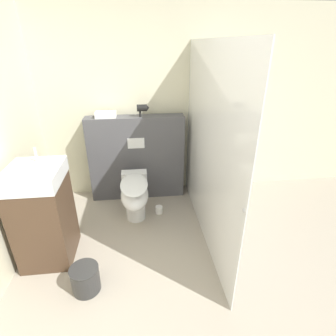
# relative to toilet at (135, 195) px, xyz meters

# --- Properties ---
(ground_plane) EXTENTS (12.00, 12.00, 0.00)m
(ground_plane) POSITION_rel_toilet_xyz_m (0.22, -1.47, -0.36)
(ground_plane) COLOR #9E9384
(wall_back) EXTENTS (8.00, 0.06, 2.50)m
(wall_back) POSITION_rel_toilet_xyz_m (0.22, 0.82, 0.89)
(wall_back) COLOR beige
(wall_back) RESTS_ON ground_plane
(partition_panel) EXTENTS (1.29, 0.23, 1.17)m
(partition_panel) POSITION_rel_toilet_xyz_m (0.04, 0.62, 0.22)
(partition_panel) COLOR #4C4C51
(partition_panel) RESTS_ON ground_plane
(shower_glass) EXTENTS (0.04, 2.14, 2.07)m
(shower_glass) POSITION_rel_toilet_xyz_m (0.79, -0.28, 0.67)
(shower_glass) COLOR silver
(shower_glass) RESTS_ON ground_plane
(toilet) EXTENTS (0.33, 0.70, 0.56)m
(toilet) POSITION_rel_toilet_xyz_m (0.00, 0.00, 0.00)
(toilet) COLOR white
(toilet) RESTS_ON ground_plane
(sink_vanity) EXTENTS (0.48, 0.55, 1.16)m
(sink_vanity) POSITION_rel_toilet_xyz_m (-0.88, -0.50, 0.15)
(sink_vanity) COLOR #473323
(sink_vanity) RESTS_ON ground_plane
(hair_drier) EXTENTS (0.16, 0.09, 0.16)m
(hair_drier) POSITION_rel_toilet_xyz_m (0.15, 0.59, 0.92)
(hair_drier) COLOR black
(hair_drier) RESTS_ON partition_panel
(folded_towel) EXTENTS (0.26, 0.16, 0.07)m
(folded_towel) POSITION_rel_toilet_xyz_m (-0.32, 0.61, 0.85)
(folded_towel) COLOR white
(folded_towel) RESTS_ON partition_panel
(spare_toilet_roll) EXTENTS (0.09, 0.09, 0.10)m
(spare_toilet_roll) POSITION_rel_toilet_xyz_m (0.30, 0.11, -0.31)
(spare_toilet_roll) COLOR white
(spare_toilet_roll) RESTS_ON ground_plane
(waste_bin) EXTENTS (0.26, 0.26, 0.25)m
(waste_bin) POSITION_rel_toilet_xyz_m (-0.45, -0.99, -0.24)
(waste_bin) COLOR #2D2D2D
(waste_bin) RESTS_ON ground_plane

